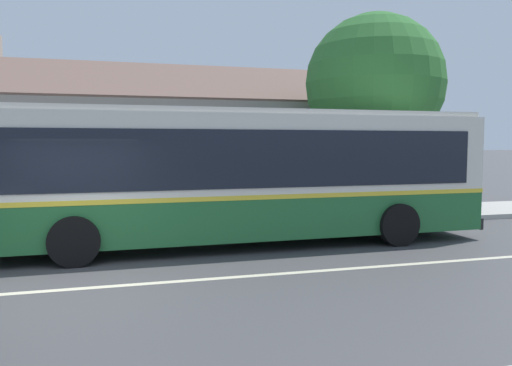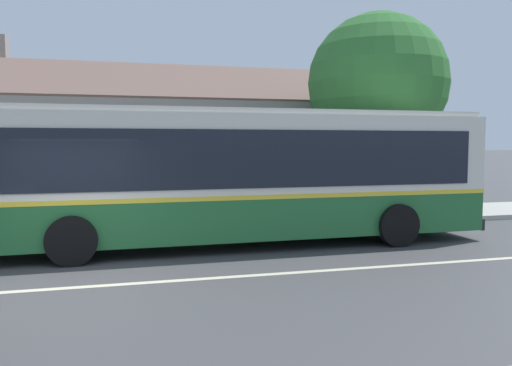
# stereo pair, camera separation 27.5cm
# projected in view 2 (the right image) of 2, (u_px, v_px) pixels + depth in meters

# --- Properties ---
(ground_plane) EXTENTS (300.00, 300.00, 0.00)m
(ground_plane) POSITION_uv_depth(u_px,v_px,m) (67.00, 288.00, 8.28)
(ground_plane) COLOR #424244
(sidewalk_far) EXTENTS (60.00, 3.00, 0.15)m
(sidewalk_far) POSITION_uv_depth(u_px,v_px,m) (92.00, 226.00, 14.07)
(sidewalk_far) COLOR #ADAAA3
(sidewalk_far) RESTS_ON ground
(lane_divider_stripe) EXTENTS (60.00, 0.16, 0.01)m
(lane_divider_stripe) POSITION_uv_depth(u_px,v_px,m) (67.00, 288.00, 8.28)
(lane_divider_stripe) COLOR beige
(lane_divider_stripe) RESTS_ON ground
(community_building) EXTENTS (21.71, 9.35, 6.81)m
(community_building) POSITION_uv_depth(u_px,v_px,m) (146.00, 151.00, 21.25)
(community_building) COLOR gray
(community_building) RESTS_ON ground
(transit_bus) EXTENTS (12.41, 2.88, 3.17)m
(transit_bus) POSITION_uv_depth(u_px,v_px,m) (228.00, 173.00, 11.77)
(transit_bus) COLOR #236633
(transit_bus) RESTS_ON ground
(bench_by_building) EXTENTS (1.88, 0.51, 0.94)m
(bench_by_building) POSITION_uv_depth(u_px,v_px,m) (21.00, 212.00, 13.35)
(bench_by_building) COLOR brown
(bench_by_building) RESTS_ON sidewalk_far
(street_tree_primary) EXTENTS (4.62, 4.62, 6.71)m
(street_tree_primary) POSITION_uv_depth(u_px,v_px,m) (377.00, 84.00, 16.59)
(street_tree_primary) COLOR #4C3828
(street_tree_primary) RESTS_ON ground
(bus_stop_sign) EXTENTS (0.36, 0.07, 2.40)m
(bus_stop_sign) POSITION_uv_depth(u_px,v_px,m) (407.00, 168.00, 15.30)
(bus_stop_sign) COLOR gray
(bus_stop_sign) RESTS_ON sidewalk_far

